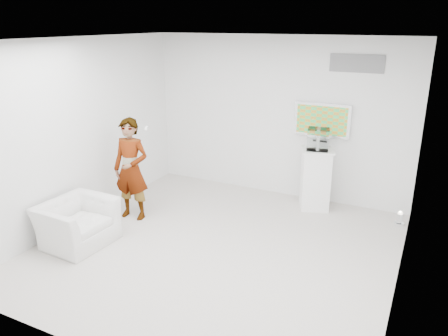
# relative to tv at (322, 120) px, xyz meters

# --- Properties ---
(room) EXTENTS (5.01, 5.01, 3.00)m
(room) POSITION_rel_tv_xyz_m (-0.85, -2.45, -0.05)
(room) COLOR beige
(room) RESTS_ON ground
(tv) EXTENTS (1.00, 0.08, 0.60)m
(tv) POSITION_rel_tv_xyz_m (0.00, 0.00, 0.00)
(tv) COLOR silver
(tv) RESTS_ON room
(logo_decal) EXTENTS (0.90, 0.02, 0.30)m
(logo_decal) POSITION_rel_tv_xyz_m (0.50, 0.04, 1.00)
(logo_decal) COLOR slate
(logo_decal) RESTS_ON room
(person) EXTENTS (0.67, 0.48, 1.74)m
(person) POSITION_rel_tv_xyz_m (-2.64, -2.12, -0.68)
(person) COLOR silver
(person) RESTS_ON room
(armchair) EXTENTS (0.95, 1.07, 0.67)m
(armchair) POSITION_rel_tv_xyz_m (-2.82, -3.26, -1.22)
(armchair) COLOR silver
(armchair) RESTS_ON room
(pedestal) EXTENTS (0.69, 0.69, 1.10)m
(pedestal) POSITION_rel_tv_xyz_m (0.04, -0.35, -1.00)
(pedestal) COLOR white
(pedestal) RESTS_ON room
(floor_uplight) EXTENTS (0.18, 0.18, 0.25)m
(floor_uplight) POSITION_rel_tv_xyz_m (1.51, -0.46, -1.43)
(floor_uplight) COLOR white
(floor_uplight) RESTS_ON room
(vitrine) EXTENTS (0.44, 0.44, 0.36)m
(vitrine) POSITION_rel_tv_xyz_m (0.04, -0.35, -0.27)
(vitrine) COLOR white
(vitrine) RESTS_ON pedestal
(console) EXTENTS (0.10, 0.17, 0.23)m
(console) POSITION_rel_tv_xyz_m (0.04, -0.35, -0.34)
(console) COLOR white
(console) RESTS_ON pedestal
(wii_remote) EXTENTS (0.10, 0.15, 0.04)m
(wii_remote) POSITION_rel_tv_xyz_m (-2.41, -1.95, 0.01)
(wii_remote) COLOR white
(wii_remote) RESTS_ON person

